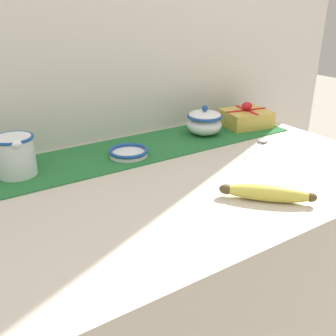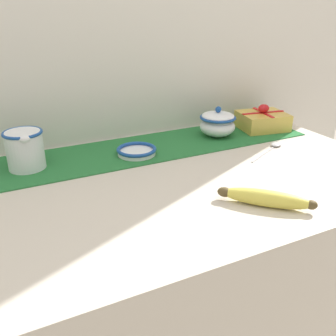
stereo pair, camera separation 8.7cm
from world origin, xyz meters
name	(u,v)px [view 1 (the left image)]	position (x,y,z in m)	size (l,w,h in m)	color
countertop	(156,315)	(0.00, 0.00, 0.43)	(1.29, 0.69, 0.86)	beige
back_wall	(87,27)	(0.00, 0.36, 1.20)	(2.09, 0.04, 2.40)	silver
table_runner	(116,154)	(0.00, 0.22, 0.86)	(1.18, 0.23, 0.00)	#236B33
cream_pitcher	(15,154)	(-0.27, 0.22, 0.92)	(0.10, 0.12, 0.10)	white
sugar_bowl	(204,122)	(0.32, 0.22, 0.91)	(0.12, 0.12, 0.10)	white
small_dish	(129,152)	(0.02, 0.18, 0.87)	(0.11, 0.11, 0.02)	white
banana	(267,193)	(0.16, -0.22, 0.88)	(0.17, 0.17, 0.04)	#DBCC4C
spoon	(262,142)	(0.43, 0.06, 0.86)	(0.18, 0.10, 0.01)	#B7B7BC
gift_box	(246,118)	(0.50, 0.21, 0.89)	(0.17, 0.15, 0.09)	gold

